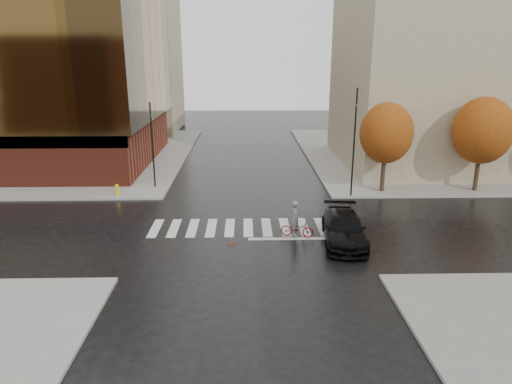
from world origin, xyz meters
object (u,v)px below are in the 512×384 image
(sedan, at_px, (344,228))
(traffic_light_ne, at_px, (355,135))
(cyclist, at_px, (297,225))
(traffic_light_nw, at_px, (152,141))
(fire_hydrant, at_px, (117,189))

(sedan, bearing_deg, traffic_light_ne, 80.26)
(sedan, xyz_separation_m, cyclist, (-2.50, 0.80, -0.07))
(cyclist, relative_size, traffic_light_ne, 0.28)
(traffic_light_nw, relative_size, traffic_light_ne, 0.84)
(sedan, height_order, traffic_light_nw, traffic_light_nw)
(traffic_light_nw, bearing_deg, fire_hydrant, -44.25)
(sedan, bearing_deg, traffic_light_nw, 144.43)
(cyclist, xyz_separation_m, traffic_light_nw, (-9.81, 10.00, 3.00))
(traffic_light_ne, bearing_deg, sedan, 81.33)
(traffic_light_ne, distance_m, fire_hydrant, 17.30)
(traffic_light_nw, bearing_deg, traffic_light_ne, 81.64)
(fire_hydrant, bearing_deg, cyclist, -32.80)
(cyclist, height_order, traffic_light_ne, traffic_light_ne)
(traffic_light_nw, bearing_deg, sedan, 50.89)
(sedan, height_order, cyclist, cyclist)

